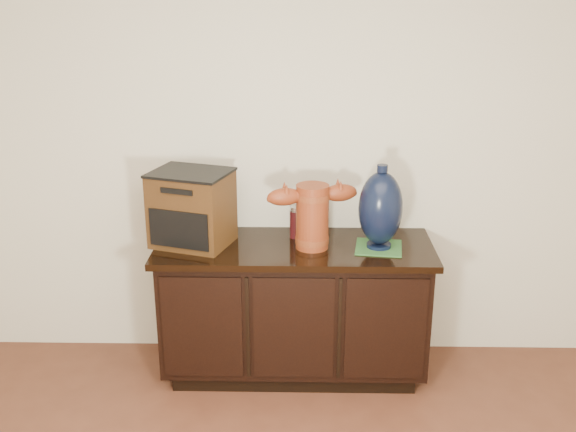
{
  "coord_description": "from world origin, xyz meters",
  "views": [
    {
      "loc": [
        0.03,
        -1.06,
        2.07
      ],
      "look_at": [
        -0.03,
        2.18,
        0.93
      ],
      "focal_mm": 42.0,
      "sensor_mm": 36.0,
      "label": 1
    }
  ],
  "objects_px": {
    "terracotta_vessel": "(312,213)",
    "spray_can": "(295,222)",
    "sideboard": "(294,308)",
    "tv_radio": "(192,208)",
    "lamp_base": "(380,209)"
  },
  "relations": [
    {
      "from": "terracotta_vessel",
      "to": "spray_can",
      "type": "distance_m",
      "value": 0.2
    },
    {
      "from": "tv_radio",
      "to": "spray_can",
      "type": "xyz_separation_m",
      "value": [
        0.54,
        0.1,
        -0.11
      ]
    },
    {
      "from": "lamp_base",
      "to": "terracotta_vessel",
      "type": "bearing_deg",
      "value": 179.69
    },
    {
      "from": "terracotta_vessel",
      "to": "spray_can",
      "type": "bearing_deg",
      "value": 106.54
    },
    {
      "from": "sideboard",
      "to": "tv_radio",
      "type": "height_order",
      "value": "tv_radio"
    },
    {
      "from": "tv_radio",
      "to": "lamp_base",
      "type": "bearing_deg",
      "value": 15.05
    },
    {
      "from": "terracotta_vessel",
      "to": "lamp_base",
      "type": "bearing_deg",
      "value": -15.17
    },
    {
      "from": "terracotta_vessel",
      "to": "lamp_base",
      "type": "distance_m",
      "value": 0.35
    },
    {
      "from": "terracotta_vessel",
      "to": "tv_radio",
      "type": "bearing_deg",
      "value": 160.97
    },
    {
      "from": "terracotta_vessel",
      "to": "spray_can",
      "type": "xyz_separation_m",
      "value": [
        -0.09,
        0.14,
        -0.1
      ]
    },
    {
      "from": "sideboard",
      "to": "spray_can",
      "type": "xyz_separation_m",
      "value": [
        0.0,
        0.12,
        0.45
      ]
    },
    {
      "from": "tv_radio",
      "to": "terracotta_vessel",
      "type": "bearing_deg",
      "value": 13.68
    },
    {
      "from": "tv_radio",
      "to": "sideboard",
      "type": "bearing_deg",
      "value": 15.97
    },
    {
      "from": "sideboard",
      "to": "lamp_base",
      "type": "distance_m",
      "value": 0.73
    },
    {
      "from": "sideboard",
      "to": "lamp_base",
      "type": "bearing_deg",
      "value": -3.91
    }
  ]
}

